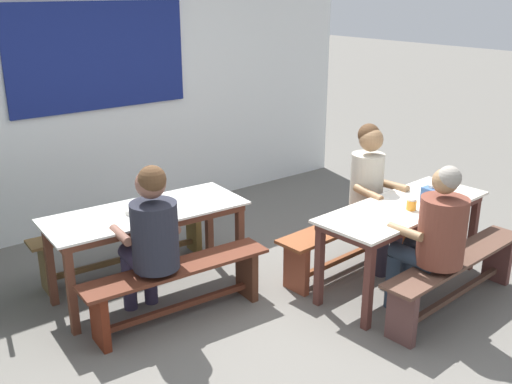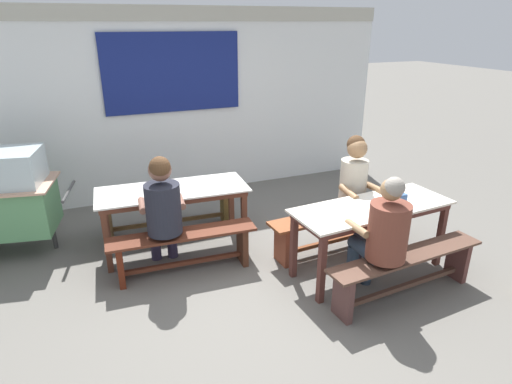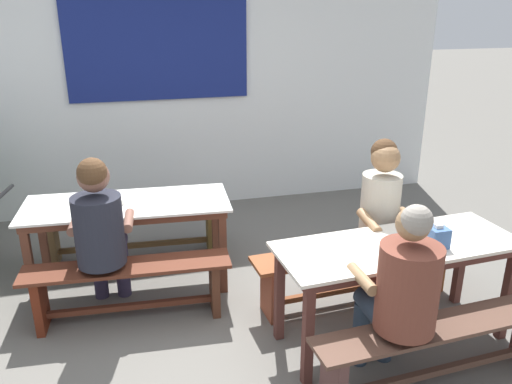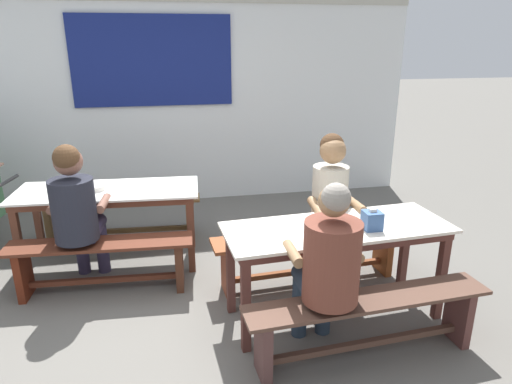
# 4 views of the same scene
# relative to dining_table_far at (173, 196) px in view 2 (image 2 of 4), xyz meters

# --- Properties ---
(ground_plane) EXTENTS (40.00, 40.00, 0.00)m
(ground_plane) POSITION_rel_dining_table_far_xyz_m (0.64, -1.08, -0.67)
(ground_plane) COLOR #64605A
(backdrop_wall) EXTENTS (6.17, 0.23, 2.66)m
(backdrop_wall) POSITION_rel_dining_table_far_xyz_m (0.64, 1.76, 0.73)
(backdrop_wall) COLOR silver
(backdrop_wall) RESTS_ON ground_plane
(dining_table_far) EXTENTS (1.67, 0.75, 0.75)m
(dining_table_far) POSITION_rel_dining_table_far_xyz_m (0.00, 0.00, 0.00)
(dining_table_far) COLOR silver
(dining_table_far) RESTS_ON ground_plane
(dining_table_near) EXTENTS (1.71, 0.72, 0.75)m
(dining_table_near) POSITION_rel_dining_table_far_xyz_m (1.75, -1.22, -0.00)
(dining_table_near) COLOR silver
(dining_table_near) RESTS_ON ground_plane
(bench_far_back) EXTENTS (1.68, 0.35, 0.46)m
(bench_far_back) POSITION_rel_dining_table_far_xyz_m (0.03, 0.52, -0.37)
(bench_far_back) COLOR brown
(bench_far_back) RESTS_ON ground_plane
(bench_far_front) EXTENTS (1.53, 0.39, 0.46)m
(bench_far_front) POSITION_rel_dining_table_far_xyz_m (-0.03, -0.52, -0.36)
(bench_far_front) COLOR #552819
(bench_far_front) RESTS_ON ground_plane
(bench_near_back) EXTENTS (1.72, 0.41, 0.46)m
(bench_near_back) POSITION_rel_dining_table_far_xyz_m (1.72, -0.70, -0.35)
(bench_near_back) COLOR brown
(bench_near_back) RESTS_ON ground_plane
(bench_near_front) EXTENTS (1.68, 0.39, 0.46)m
(bench_near_front) POSITION_rel_dining_table_far_xyz_m (1.79, -1.75, -0.36)
(bench_near_front) COLOR brown
(bench_near_front) RESTS_ON ground_plane
(person_left_back_turned) EXTENTS (0.48, 0.60, 1.29)m
(person_left_back_turned) POSITION_rel_dining_table_far_xyz_m (-0.20, -0.45, 0.08)
(person_left_back_turned) COLOR #332C46
(person_left_back_turned) RESTS_ON ground_plane
(person_right_near_table) EXTENTS (0.42, 0.53, 1.32)m
(person_right_near_table) POSITION_rel_dining_table_far_xyz_m (1.88, -0.75, 0.09)
(person_right_near_table) COLOR #28232E
(person_right_near_table) RESTS_ON ground_plane
(person_near_front) EXTENTS (0.47, 0.58, 1.26)m
(person_near_front) POSITION_rel_dining_table_far_xyz_m (1.50, -1.70, 0.05)
(person_near_front) COLOR #293849
(person_near_front) RESTS_ON ground_plane
(tissue_box) EXTENTS (0.12, 0.13, 0.16)m
(tissue_box) POSITION_rel_dining_table_far_xyz_m (1.97, -1.32, 0.15)
(tissue_box) COLOR #3A5D95
(tissue_box) RESTS_ON dining_table_near
(condiment_jar) EXTENTS (0.08, 0.08, 0.10)m
(condiment_jar) POSITION_rel_dining_table_far_xyz_m (1.71, -1.32, 0.13)
(condiment_jar) COLOR orange
(condiment_jar) RESTS_ON dining_table_near
(soup_bowl) EXTENTS (0.17, 0.17, 0.04)m
(soup_bowl) POSITION_rel_dining_table_far_xyz_m (-0.10, -0.01, 0.10)
(soup_bowl) COLOR silver
(soup_bowl) RESTS_ON dining_table_far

